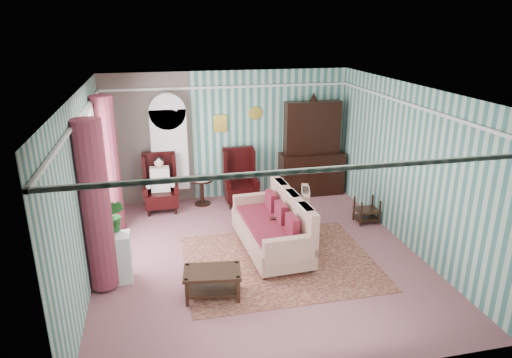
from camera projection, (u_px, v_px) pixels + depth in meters
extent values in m
plane|color=#895054|center=(258.00, 256.00, 8.04)|extent=(6.00, 6.00, 0.00)
cube|color=#3B6C65|center=(229.00, 136.00, 10.33)|extent=(5.50, 0.02, 2.90)
cube|color=#3B6C65|center=(322.00, 269.00, 4.80)|extent=(5.50, 0.02, 2.90)
cube|color=#3B6C65|center=(84.00, 191.00, 7.00)|extent=(0.02, 6.00, 2.90)
cube|color=#3B6C65|center=(409.00, 167.00, 8.13)|extent=(0.02, 6.00, 2.90)
cube|color=white|center=(259.00, 90.00, 7.08)|extent=(5.50, 6.00, 0.02)
cube|color=#8F4855|center=(148.00, 140.00, 9.95)|extent=(1.90, 0.01, 2.90)
cube|color=silver|center=(259.00, 112.00, 7.20)|extent=(5.50, 6.00, 0.05)
cube|color=white|center=(90.00, 173.00, 7.52)|extent=(0.04, 1.50, 1.90)
cylinder|color=maroon|center=(95.00, 207.00, 6.66)|extent=(0.44, 0.44, 2.60)
cylinder|color=maroon|center=(107.00, 165.00, 8.59)|extent=(0.44, 0.44, 2.60)
cube|color=gold|center=(220.00, 123.00, 10.16)|extent=(0.30, 0.03, 0.38)
cube|color=white|center=(170.00, 155.00, 10.01)|extent=(0.80, 0.28, 2.24)
cube|color=black|center=(312.00, 146.00, 10.55)|extent=(1.50, 0.56, 2.36)
cube|color=black|center=(160.00, 183.00, 9.76)|extent=(0.76, 0.80, 1.25)
cube|color=black|center=(241.00, 177.00, 10.12)|extent=(0.76, 0.80, 1.25)
cylinder|color=black|center=(202.00, 192.00, 10.19)|extent=(0.50, 0.50, 0.60)
cube|color=black|center=(367.00, 210.00, 9.29)|extent=(0.45, 0.38, 0.54)
cube|color=white|center=(114.00, 258.00, 7.14)|extent=(0.55, 0.35, 0.80)
cube|color=#4F1D1A|center=(279.00, 262.00, 7.82)|extent=(3.20, 2.60, 0.01)
cube|color=#C4B498|center=(271.00, 226.00, 8.11)|extent=(1.10, 2.19, 0.92)
cube|color=#C2B596|center=(288.00, 215.00, 8.53)|extent=(0.94, 0.98, 0.94)
cube|color=black|center=(213.00, 284.00, 6.79)|extent=(0.90, 0.63, 0.44)
imported|color=#164818|center=(102.00, 228.00, 6.83)|extent=(0.43, 0.40, 0.38)
imported|color=#195219|center=(115.00, 216.00, 7.05)|extent=(0.36, 0.33, 0.54)
imported|color=#1C5A21|center=(105.00, 222.00, 7.03)|extent=(0.22, 0.22, 0.38)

